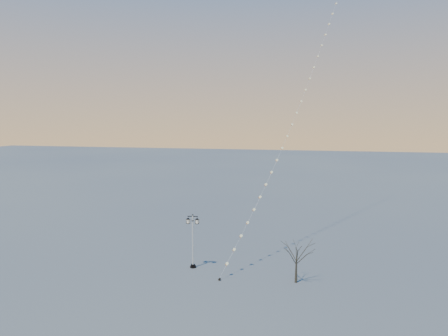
% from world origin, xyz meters
% --- Properties ---
extents(ground, '(300.00, 300.00, 0.00)m').
position_xyz_m(ground, '(0.00, 0.00, 0.00)').
color(ground, slate).
rests_on(ground, ground).
extents(street_lamp, '(1.22, 0.53, 4.81)m').
position_xyz_m(street_lamp, '(-2.00, 2.69, 2.66)').
color(street_lamp, black).
rests_on(street_lamp, ground).
extents(bare_tree, '(2.09, 2.09, 3.46)m').
position_xyz_m(bare_tree, '(7.07, 1.48, 2.40)').
color(bare_tree, '#352E21').
rests_on(bare_tree, ground).
extents(kite_train, '(12.01, 30.01, 36.54)m').
position_xyz_m(kite_train, '(6.70, 15.15, 18.15)').
color(kite_train, black).
rests_on(kite_train, ground).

